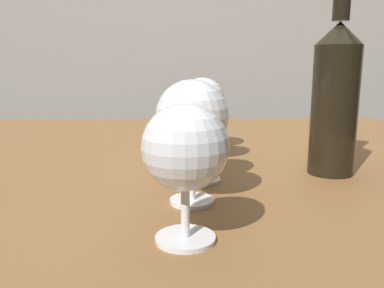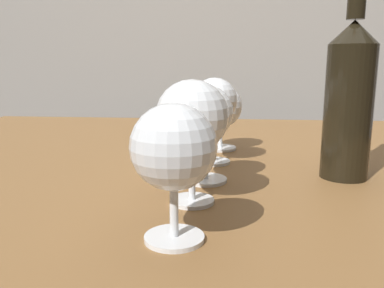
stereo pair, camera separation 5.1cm
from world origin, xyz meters
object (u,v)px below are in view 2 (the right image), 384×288
object	(u,v)px
wine_glass_rose	(173,149)
wine_glass_amber	(221,108)
wine_bottle	(349,97)
wine_glass_chardonnay	(192,117)
wine_glass_white	(206,115)
wine_glass_cabernet	(214,103)

from	to	relation	value
wine_glass_rose	wine_glass_amber	distance (m)	0.44
wine_glass_rose	wine_bottle	world-z (taller)	wine_bottle
wine_glass_amber	wine_glass_rose	bearing A→B (deg)	-95.04
wine_glass_amber	wine_bottle	distance (m)	0.27
wine_glass_chardonnay	wine_glass_white	size ratio (longest dim) A/B	1.09
wine_glass_amber	wine_glass_white	bearing A→B (deg)	-94.51
wine_glass_white	wine_bottle	bearing A→B (deg)	10.70
wine_glass_chardonnay	wine_bottle	world-z (taller)	wine_bottle
wine_glass_chardonnay	wine_glass_cabernet	size ratio (longest dim) A/B	1.05
wine_glass_cabernet	wine_glass_white	bearing A→B (deg)	-94.49
wine_bottle	wine_glass_white	bearing A→B (deg)	-169.30
wine_glass_white	wine_glass_cabernet	bearing A→B (deg)	85.51
wine_bottle	wine_glass_cabernet	bearing A→B (deg)	160.79
wine_glass_rose	wine_glass_chardonnay	world-z (taller)	wine_glass_chardonnay
wine_glass_white	wine_glass_amber	xyz separation A→B (m)	(0.02, 0.23, -0.01)
wine_glass_white	wine_glass_amber	bearing A→B (deg)	85.49
wine_glass_rose	wine_glass_chardonnay	distance (m)	0.11
wine_glass_white	wine_glass_amber	world-z (taller)	wine_glass_white
wine_glass_rose	wine_glass_chardonnay	xyz separation A→B (m)	(0.01, 0.11, 0.02)
wine_glass_cabernet	wine_bottle	bearing A→B (deg)	-19.21
wine_glass_chardonnay	wine_bottle	xyz separation A→B (m)	(0.23, 0.14, 0.01)
wine_glass_rose	wine_glass_amber	size ratio (longest dim) A/B	1.07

